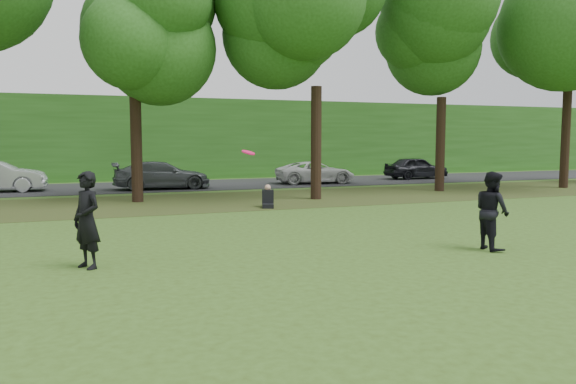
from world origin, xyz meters
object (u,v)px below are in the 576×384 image
at_px(player_right, 492,211).
at_px(seated_person, 268,199).
at_px(player_left, 87,220).
at_px(frisbee, 248,152).

xyz_separation_m(player_right, seated_person, (-2.13, 9.19, -0.57)).
bearing_deg(seated_person, player_right, -58.87).
distance_m(player_left, frisbee, 3.35).
height_order(player_right, frisbee, frisbee).
relative_size(frisbee, seated_person, 0.37).
bearing_deg(seated_person, player_left, -110.98).
height_order(player_left, frisbee, frisbee).
bearing_deg(player_left, player_right, 49.18).
xyz_separation_m(player_right, frisbee, (-5.49, 0.64, 1.33)).
relative_size(player_right, seated_person, 2.12).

